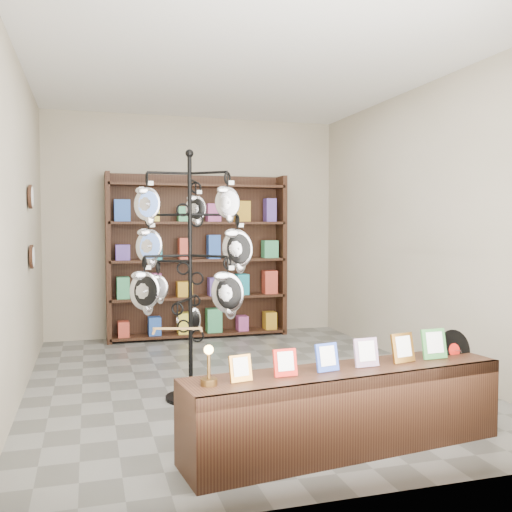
{
  "coord_description": "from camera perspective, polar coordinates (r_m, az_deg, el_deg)",
  "views": [
    {
      "loc": [
        -1.43,
        -5.3,
        1.51
      ],
      "look_at": [
        -0.16,
        -1.0,
        1.27
      ],
      "focal_mm": 40.0,
      "sensor_mm": 36.0,
      "label": 1
    }
  ],
  "objects": [
    {
      "name": "front_shelf",
      "position": [
        4.0,
        9.03,
        -14.88
      ],
      "size": [
        2.29,
        0.74,
        0.8
      ],
      "rotation": [
        0.0,
        0.0,
        0.13
      ],
      "color": "black",
      "rests_on": "ground"
    },
    {
      "name": "display_tree",
      "position": [
        4.94,
        -6.61,
        -0.0
      ],
      "size": [
        1.16,
        1.16,
        2.16
      ],
      "rotation": [
        0.0,
        0.0,
        -0.35
      ],
      "color": "black",
      "rests_on": "ground"
    },
    {
      "name": "back_shelving",
      "position": [
        7.74,
        -5.81,
        -0.55
      ],
      "size": [
        2.42,
        0.36,
        2.2
      ],
      "color": "black",
      "rests_on": "ground"
    },
    {
      "name": "wall_clocks",
      "position": [
        6.12,
        -21.57,
        2.73
      ],
      "size": [
        0.03,
        0.24,
        0.84
      ],
      "color": "black",
      "rests_on": "ground"
    },
    {
      "name": "ground",
      "position": [
        5.69,
        -1.37,
        -12.34
      ],
      "size": [
        5.0,
        5.0,
        0.0
      ],
      "primitive_type": "plane",
      "color": "slate",
      "rests_on": "ground"
    },
    {
      "name": "room_envelope",
      "position": [
        5.5,
        -1.4,
        6.59
      ],
      "size": [
        5.0,
        5.0,
        5.0
      ],
      "color": "#AFA38D",
      "rests_on": "ground"
    }
  ]
}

